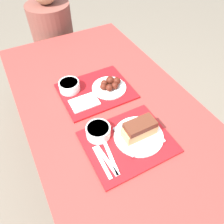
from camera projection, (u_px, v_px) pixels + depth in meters
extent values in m
plane|color=#706656|center=(115.00, 178.00, 1.70)|extent=(12.00, 12.00, 0.00)
cube|color=maroon|center=(116.00, 117.00, 1.15)|extent=(0.89, 1.80, 0.04)
cylinder|color=maroon|center=(27.00, 97.00, 1.79)|extent=(0.07, 0.07, 0.72)
cylinder|color=maroon|center=(110.00, 70.00, 2.03)|extent=(0.07, 0.07, 0.72)
cube|color=maroon|center=(59.00, 60.00, 2.05)|extent=(0.85, 0.28, 0.04)
cylinder|color=maroon|center=(27.00, 89.00, 2.10)|extent=(0.06, 0.06, 0.39)
cylinder|color=maroon|center=(95.00, 68.00, 2.33)|extent=(0.06, 0.06, 0.39)
cube|color=#B21419|center=(128.00, 142.00, 1.01)|extent=(0.39, 0.32, 0.01)
cube|color=#B21419|center=(96.00, 91.00, 1.24)|extent=(0.39, 0.32, 0.01)
cylinder|color=white|center=(98.00, 131.00, 1.01)|extent=(0.11, 0.11, 0.05)
cylinder|color=beige|center=(98.00, 129.00, 0.99)|extent=(0.10, 0.10, 0.01)
cylinder|color=white|center=(139.00, 136.00, 1.02)|extent=(0.23, 0.23, 0.01)
cube|color=silver|center=(139.00, 135.00, 1.02)|extent=(0.18, 0.18, 0.01)
cube|color=tan|center=(139.00, 131.00, 0.99)|extent=(0.16, 0.07, 0.05)
cube|color=#562819|center=(140.00, 125.00, 0.96)|extent=(0.14, 0.07, 0.03)
cube|color=white|center=(107.00, 160.00, 0.94)|extent=(0.03, 0.17, 0.00)
cube|color=white|center=(111.00, 158.00, 0.94)|extent=(0.04, 0.17, 0.00)
cube|color=white|center=(102.00, 162.00, 0.93)|extent=(0.02, 0.17, 0.00)
cube|color=#3F3F47|center=(118.00, 131.00, 1.04)|extent=(0.04, 0.03, 0.01)
cylinder|color=white|center=(69.00, 86.00, 1.22)|extent=(0.11, 0.11, 0.05)
cylinder|color=beige|center=(69.00, 83.00, 1.20)|extent=(0.10, 0.10, 0.01)
cylinder|color=white|center=(109.00, 88.00, 1.25)|extent=(0.20, 0.20, 0.01)
sphere|color=#4C190F|center=(117.00, 81.00, 1.24)|extent=(0.05, 0.05, 0.05)
sphere|color=#4C190F|center=(110.00, 80.00, 1.25)|extent=(0.05, 0.05, 0.05)
sphere|color=#4C190F|center=(104.00, 83.00, 1.23)|extent=(0.04, 0.04, 0.04)
sphere|color=#4C190F|center=(103.00, 87.00, 1.22)|extent=(0.04, 0.04, 0.04)
sphere|color=#4C190F|center=(109.00, 88.00, 1.21)|extent=(0.04, 0.04, 0.04)
sphere|color=#4C190F|center=(115.00, 86.00, 1.22)|extent=(0.04, 0.04, 0.04)
cube|color=white|center=(84.00, 102.00, 1.17)|extent=(0.15, 0.10, 0.01)
cylinder|color=brown|center=(53.00, 34.00, 1.86)|extent=(0.34, 0.34, 0.49)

